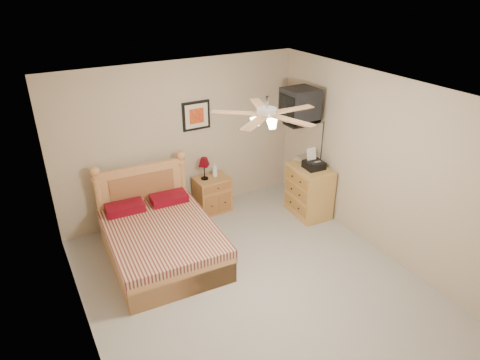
# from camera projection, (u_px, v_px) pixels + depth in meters

# --- Properties ---
(floor) EXTENTS (4.50, 4.50, 0.00)m
(floor) POSITION_uv_depth(u_px,v_px,m) (253.00, 285.00, 5.54)
(floor) COLOR #9B968C
(floor) RESTS_ON ground
(ceiling) EXTENTS (4.00, 4.50, 0.04)m
(ceiling) POSITION_uv_depth(u_px,v_px,m) (257.00, 96.00, 4.42)
(ceiling) COLOR white
(ceiling) RESTS_ON ground
(wall_back) EXTENTS (4.00, 0.04, 2.50)m
(wall_back) POSITION_uv_depth(u_px,v_px,m) (181.00, 140.00, 6.74)
(wall_back) COLOR tan
(wall_back) RESTS_ON ground
(wall_front) EXTENTS (4.00, 0.04, 2.50)m
(wall_front) POSITION_uv_depth(u_px,v_px,m) (409.00, 328.00, 3.22)
(wall_front) COLOR tan
(wall_front) RESTS_ON ground
(wall_left) EXTENTS (0.04, 4.50, 2.50)m
(wall_left) POSITION_uv_depth(u_px,v_px,m) (77.00, 251.00, 4.10)
(wall_left) COLOR tan
(wall_left) RESTS_ON ground
(wall_right) EXTENTS (0.04, 4.50, 2.50)m
(wall_right) POSITION_uv_depth(u_px,v_px,m) (380.00, 166.00, 5.86)
(wall_right) COLOR tan
(wall_right) RESTS_ON ground
(bed) EXTENTS (1.49, 1.90, 1.19)m
(bed) POSITION_uv_depth(u_px,v_px,m) (161.00, 222.00, 5.79)
(bed) COLOR #C78548
(bed) RESTS_ON ground
(nightstand) EXTENTS (0.57, 0.43, 0.60)m
(nightstand) POSITION_uv_depth(u_px,v_px,m) (212.00, 194.00, 7.14)
(nightstand) COLOR #A17333
(nightstand) RESTS_ON ground
(table_lamp) EXTENTS (0.21, 0.21, 0.38)m
(table_lamp) POSITION_uv_depth(u_px,v_px,m) (204.00, 168.00, 6.90)
(table_lamp) COLOR #51020C
(table_lamp) RESTS_ON nightstand
(lotion_bottle) EXTENTS (0.10, 0.10, 0.22)m
(lotion_bottle) POSITION_uv_depth(u_px,v_px,m) (215.00, 170.00, 7.01)
(lotion_bottle) COLOR white
(lotion_bottle) RESTS_ON nightstand
(framed_picture) EXTENTS (0.46, 0.04, 0.46)m
(framed_picture) POSITION_uv_depth(u_px,v_px,m) (196.00, 116.00, 6.68)
(framed_picture) COLOR black
(framed_picture) RESTS_ON wall_back
(dresser) EXTENTS (0.54, 0.75, 0.84)m
(dresser) POSITION_uv_depth(u_px,v_px,m) (309.00, 191.00, 6.98)
(dresser) COLOR #AF7834
(dresser) RESTS_ON ground
(fax_machine) EXTENTS (0.31, 0.33, 0.31)m
(fax_machine) POSITION_uv_depth(u_px,v_px,m) (314.00, 159.00, 6.70)
(fax_machine) COLOR black
(fax_machine) RESTS_ON dresser
(magazine_lower) EXTENTS (0.30, 0.35, 0.03)m
(magazine_lower) POSITION_uv_depth(u_px,v_px,m) (300.00, 161.00, 6.98)
(magazine_lower) COLOR #BDB395
(magazine_lower) RESTS_ON dresser
(magazine_upper) EXTENTS (0.23, 0.31, 0.02)m
(magazine_upper) POSITION_uv_depth(u_px,v_px,m) (301.00, 159.00, 7.00)
(magazine_upper) COLOR gray
(magazine_upper) RESTS_ON magazine_lower
(wall_tv) EXTENTS (0.56, 0.46, 0.58)m
(wall_tv) POSITION_uv_depth(u_px,v_px,m) (308.00, 105.00, 6.55)
(wall_tv) COLOR black
(wall_tv) RESTS_ON wall_right
(ceiling_fan) EXTENTS (1.14, 1.14, 0.28)m
(ceiling_fan) POSITION_uv_depth(u_px,v_px,m) (267.00, 114.00, 4.33)
(ceiling_fan) COLOR silver
(ceiling_fan) RESTS_ON ceiling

